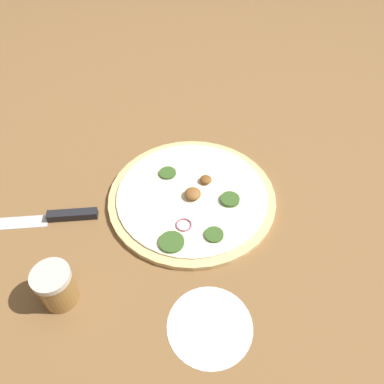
{
  "coord_description": "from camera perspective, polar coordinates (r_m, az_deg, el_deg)",
  "views": [
    {
      "loc": [
        0.53,
        -0.11,
        0.62
      ],
      "look_at": [
        0.0,
        0.0,
        0.02
      ],
      "focal_mm": 35.0,
      "sensor_mm": 36.0,
      "label": 1
    }
  ],
  "objects": [
    {
      "name": "spice_jar",
      "position": [
        0.7,
        -20.04,
        -13.35
      ],
      "size": [
        0.07,
        0.07,
        0.08
      ],
      "color": "olive",
      "rests_on": "ground_plane"
    },
    {
      "name": "knife",
      "position": [
        0.84,
        -20.9,
        -3.82
      ],
      "size": [
        0.06,
        0.31,
        0.02
      ],
      "rotation": [
        0.0,
        0.0,
        4.59
      ],
      "color": "silver",
      "rests_on": "ground_plane"
    },
    {
      "name": "flour_patch",
      "position": [
        0.67,
        2.73,
        -19.71
      ],
      "size": [
        0.15,
        0.15,
        0.0
      ],
      "color": "white",
      "rests_on": "ground_plane"
    },
    {
      "name": "ground_plane",
      "position": [
        0.83,
        0.0,
        -1.02
      ],
      "size": [
        3.0,
        3.0,
        0.0
      ],
      "primitive_type": "plane",
      "color": "brown"
    },
    {
      "name": "pizza",
      "position": [
        0.82,
        0.02,
        -0.71
      ],
      "size": [
        0.37,
        0.37,
        0.03
      ],
      "color": "#D6B77A",
      "rests_on": "ground_plane"
    }
  ]
}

